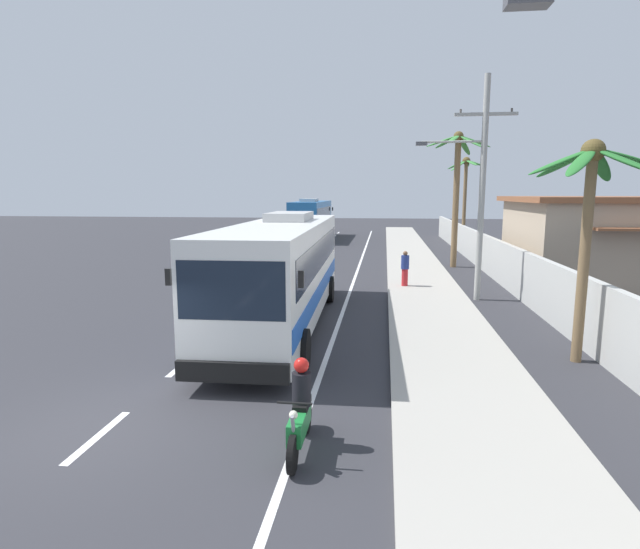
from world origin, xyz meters
TOP-DOWN VIEW (x-y plane):
  - ground_plane at (0.00, 0.00)m, footprint 160.00×160.00m
  - sidewalk_kerb at (6.80, 10.00)m, footprint 3.20×90.00m
  - lane_markings at (2.23, 14.44)m, footprint 3.69×71.00m
  - boundary_wall at (10.60, 14.00)m, footprint 0.24×60.00m
  - coach_bus_foreground at (1.75, 7.76)m, footprint 3.09×12.32m
  - coach_bus_far_lane at (-1.84, 39.02)m, footprint 3.01×11.65m
  - motorcycle_beside_bus at (3.65, -0.27)m, footprint 0.56×1.96m
  - pedestrian_near_kerb at (5.95, 14.64)m, footprint 0.36×0.36m
  - utility_pole_mid at (8.68, 12.61)m, footprint 3.81×0.24m
  - palm_nearest at (9.05, 21.94)m, footprint 3.67×3.32m
  - palm_second at (10.72, 29.79)m, footprint 2.80×2.95m
  - palm_third at (9.96, 5.08)m, footprint 3.22×2.70m

SIDE VIEW (x-z plane):
  - ground_plane at x=0.00m, z-range 0.00..0.00m
  - lane_markings at x=2.23m, z-range 0.00..0.01m
  - sidewalk_kerb at x=6.80m, z-range 0.00..0.14m
  - motorcycle_beside_bus at x=3.65m, z-range -0.14..1.42m
  - pedestrian_near_kerb at x=5.95m, z-range 0.17..1.75m
  - boundary_wall at x=10.60m, z-range 0.00..2.00m
  - coach_bus_foreground at x=1.75m, z-range 0.08..3.70m
  - coach_bus_far_lane at x=-1.84m, z-range 0.08..3.89m
  - palm_third at x=9.96m, z-range 1.41..6.99m
  - utility_pole_mid at x=8.68m, z-range 0.29..9.07m
  - palm_second at x=10.72m, z-range 1.57..8.42m
  - palm_nearest at x=9.05m, z-range 1.35..9.09m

